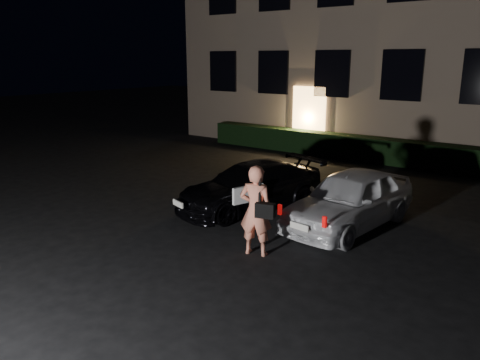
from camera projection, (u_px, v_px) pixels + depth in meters
The scene contains 5 objects.
ground at pixel (179, 269), 8.14m from camera, with size 80.00×80.00×0.00m, color black.
hedge at pixel (391, 152), 16.16m from camera, with size 15.00×0.70×0.85m, color black.
sedan at pixel (251, 186), 11.31m from camera, with size 2.65×4.14×1.12m.
hatch at pixel (350, 199), 10.07m from camera, with size 1.91×3.82×1.25m.
man at pixel (256, 210), 8.57m from camera, with size 0.78×0.57×1.71m.
Camera 1 is at (5.35, -5.35, 3.57)m, focal length 35.00 mm.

